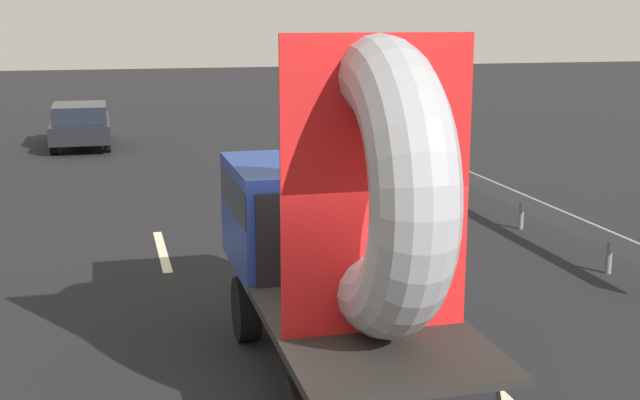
{
  "coord_description": "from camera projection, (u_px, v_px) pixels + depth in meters",
  "views": [
    {
      "loc": [
        -2.34,
        -8.1,
        4.16
      ],
      "look_at": [
        0.18,
        1.81,
        1.93
      ],
      "focal_mm": 47.99,
      "sensor_mm": 36.0,
      "label": 1
    }
  ],
  "objects": [
    {
      "name": "flatbed_truck",
      "position": [
        339.0,
        221.0,
        9.66
      ],
      "size": [
        2.02,
        5.32,
        4.0
      ],
      "color": "black",
      "rests_on": "ground_plane"
    },
    {
      "name": "guardrail",
      "position": [
        488.0,
        188.0,
        18.23
      ],
      "size": [
        0.1,
        12.22,
        0.71
      ],
      "color": "gray",
      "rests_on": "ground_plane"
    },
    {
      "name": "lane_dash_right_far",
      "position": [
        333.0,
        236.0,
        16.36
      ],
      "size": [
        0.16,
        2.41,
        0.01
      ],
      "primitive_type": "cube",
      "rotation": [
        0.0,
        0.0,
        1.57
      ],
      "color": "beige",
      "rests_on": "ground_plane"
    },
    {
      "name": "lane_dash_left_far",
      "position": [
        162.0,
        251.0,
        15.33
      ],
      "size": [
        0.16,
        2.76,
        0.01
      ],
      "primitive_type": "cube",
      "rotation": [
        0.0,
        0.0,
        1.57
      ],
      "color": "beige",
      "rests_on": "ground_plane"
    },
    {
      "name": "distant_sedan",
      "position": [
        80.0,
        124.0,
        27.15
      ],
      "size": [
        1.8,
        4.2,
        1.37
      ],
      "color": "black",
      "rests_on": "ground_plane"
    }
  ]
}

